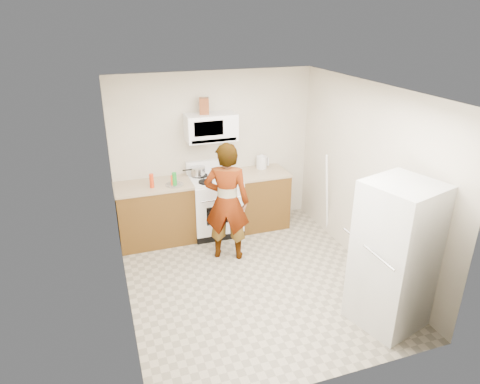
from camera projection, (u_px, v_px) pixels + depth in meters
name	position (u px, v px, depth m)	size (l,w,h in m)	color
floor	(253.00, 280.00, 5.69)	(3.60, 3.60, 0.00)	gray
back_wall	(215.00, 152.00, 6.76)	(3.20, 0.02, 2.50)	beige
right_wall	(366.00, 179.00, 5.68)	(0.02, 3.60, 2.50)	beige
cabinet_left	(155.00, 214.00, 6.51)	(1.12, 0.62, 0.90)	#5B3915
counter_left	(153.00, 186.00, 6.32)	(1.14, 0.64, 0.04)	gray
cabinet_right	(261.00, 199.00, 7.02)	(0.80, 0.62, 0.90)	#5B3915
counter_right	(261.00, 173.00, 6.84)	(0.82, 0.64, 0.04)	gray
gas_range	(215.00, 204.00, 6.77)	(0.76, 0.65, 1.13)	white
microwave	(211.00, 127.00, 6.40)	(0.76, 0.38, 0.40)	white
person	(227.00, 202.00, 5.93)	(0.63, 0.41, 1.72)	tan
fridge	(394.00, 256.00, 4.65)	(0.70, 0.70, 1.70)	white
kettle	(262.00, 162.00, 6.94)	(0.17, 0.17, 0.20)	silver
jug	(204.00, 106.00, 6.26)	(0.14, 0.14, 0.24)	brown
saucepan	(198.00, 171.00, 6.62)	(0.22, 0.22, 0.12)	#B8B9BD
tray	(229.00, 176.00, 6.60)	(0.25, 0.16, 0.05)	white
bottle_spray	(152.00, 181.00, 6.18)	(0.06, 0.06, 0.21)	red
bottle_hot_sauce	(172.00, 180.00, 6.27)	(0.05, 0.05, 0.16)	#FF4A1C
bottle_green_cap	(174.00, 179.00, 6.25)	(0.06, 0.06, 0.20)	#167D23
pot_lid	(174.00, 185.00, 6.31)	(0.27, 0.27, 0.01)	silver
broom	(327.00, 195.00, 6.59)	(0.03, 0.03, 1.38)	white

